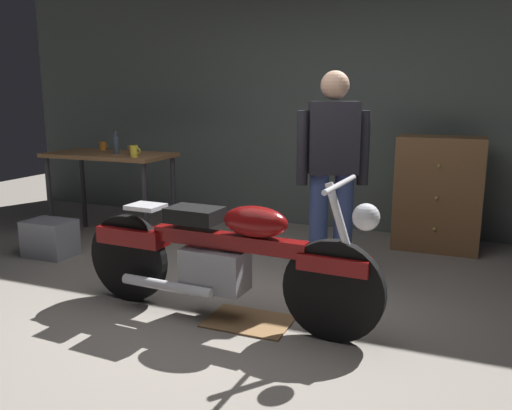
{
  "coord_description": "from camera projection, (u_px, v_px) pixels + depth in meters",
  "views": [
    {
      "loc": [
        1.52,
        -2.99,
        1.49
      ],
      "look_at": [
        0.01,
        0.7,
        0.65
      ],
      "focal_mm": 36.82,
      "sensor_mm": 36.0,
      "label": 1
    }
  ],
  "objects": [
    {
      "name": "ground_plane",
      "position": [
        216.0,
        318.0,
        3.57
      ],
      "size": [
        12.0,
        12.0,
        0.0
      ],
      "primitive_type": "plane",
      "color": "gray"
    },
    {
      "name": "back_wall",
      "position": [
        327.0,
        89.0,
        5.79
      ],
      "size": [
        8.0,
        0.12,
        3.1
      ],
      "primitive_type": "cube",
      "color": "#56605B",
      "rests_on": "ground_plane"
    },
    {
      "name": "workbench",
      "position": [
        110.0,
        164.0,
        5.42
      ],
      "size": [
        1.3,
        0.64,
        0.9
      ],
      "color": "brown",
      "rests_on": "ground_plane"
    },
    {
      "name": "motorcycle",
      "position": [
        223.0,
        255.0,
        3.48
      ],
      "size": [
        2.19,
        0.6,
        1.0
      ],
      "rotation": [
        0.0,
        0.0,
        -0.05
      ],
      "color": "black",
      "rests_on": "ground_plane"
    },
    {
      "name": "person_standing",
      "position": [
        332.0,
        168.0,
        4.13
      ],
      "size": [
        0.53,
        0.35,
        1.67
      ],
      "rotation": [
        0.0,
        0.0,
        3.54
      ],
      "color": "#3C528F",
      "rests_on": "ground_plane"
    },
    {
      "name": "wooden_dresser",
      "position": [
        438.0,
        194.0,
        5.08
      ],
      "size": [
        0.8,
        0.47,
        1.1
      ],
      "color": "brown",
      "rests_on": "ground_plane"
    },
    {
      "name": "drip_tray",
      "position": [
        249.0,
        321.0,
        3.5
      ],
      "size": [
        0.56,
        0.4,
        0.01
      ],
      "primitive_type": "cube",
      "color": "olive",
      "rests_on": "ground_plane"
    },
    {
      "name": "storage_bin",
      "position": [
        50.0,
        238.0,
        4.92
      ],
      "size": [
        0.44,
        0.32,
        0.34
      ],
      "primitive_type": "cube",
      "color": "gray",
      "rests_on": "ground_plane"
    },
    {
      "name": "mug_yellow_tall",
      "position": [
        134.0,
        151.0,
        5.02
      ],
      "size": [
        0.11,
        0.08,
        0.11
      ],
      "color": "yellow",
      "rests_on": "workbench"
    },
    {
      "name": "mug_brown_stoneware",
      "position": [
        132.0,
        150.0,
        5.22
      ],
      "size": [
        0.12,
        0.09,
        0.09
      ],
      "color": "brown",
      "rests_on": "workbench"
    },
    {
      "name": "mug_orange_travel",
      "position": [
        103.0,
        146.0,
        5.66
      ],
      "size": [
        0.1,
        0.07,
        0.09
      ],
      "color": "orange",
      "rests_on": "workbench"
    },
    {
      "name": "bottle",
      "position": [
        116.0,
        144.0,
        5.3
      ],
      "size": [
        0.06,
        0.06,
        0.24
      ],
      "color": "#3F4C59",
      "rests_on": "workbench"
    }
  ]
}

